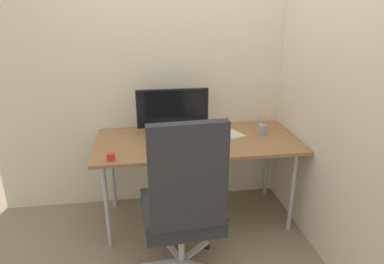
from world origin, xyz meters
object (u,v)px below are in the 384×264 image
at_px(keyboard, 183,149).
at_px(desk_clamp_accessory, 111,157).
at_px(notebook, 232,135).
at_px(mouse, 224,149).
at_px(pen_holder, 262,129).
at_px(monitor, 173,110).
at_px(office_chair, 184,203).

xyz_separation_m(keyboard, desk_clamp_accessory, (-0.52, -0.09, 0.01)).
relative_size(notebook, desk_clamp_accessory, 3.86).
bearing_deg(mouse, desk_clamp_accessory, 177.57).
height_order(mouse, pen_holder, pen_holder).
bearing_deg(monitor, keyboard, -83.89).
bearing_deg(pen_holder, mouse, -142.50).
height_order(monitor, keyboard, monitor).
xyz_separation_m(keyboard, notebook, (0.45, 0.25, -0.00)).
height_order(notebook, desk_clamp_accessory, desk_clamp_accessory).
bearing_deg(desk_clamp_accessory, mouse, 2.53).
xyz_separation_m(office_chair, desk_clamp_accessory, (-0.47, 0.42, 0.16)).
bearing_deg(notebook, desk_clamp_accessory, 178.30).
bearing_deg(mouse, pen_holder, 32.53).
height_order(keyboard, notebook, keyboard).
bearing_deg(pen_holder, desk_clamp_accessory, -164.38).
distance_m(keyboard, pen_holder, 0.77).
distance_m(office_chair, desk_clamp_accessory, 0.65).
bearing_deg(keyboard, desk_clamp_accessory, -170.68).
bearing_deg(notebook, office_chair, -144.56).
height_order(mouse, notebook, mouse).
bearing_deg(office_chair, monitor, 88.75).
height_order(keyboard, pen_holder, pen_holder).
height_order(office_chair, keyboard, office_chair).
height_order(keyboard, mouse, mouse).
relative_size(mouse, notebook, 0.46).
bearing_deg(keyboard, office_chair, -96.37).
distance_m(office_chair, keyboard, 0.53).
relative_size(office_chair, pen_holder, 6.67).
distance_m(office_chair, mouse, 0.61).
height_order(office_chair, monitor, office_chair).
relative_size(keyboard, desk_clamp_accessory, 8.25).
bearing_deg(desk_clamp_accessory, office_chair, -42.00).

